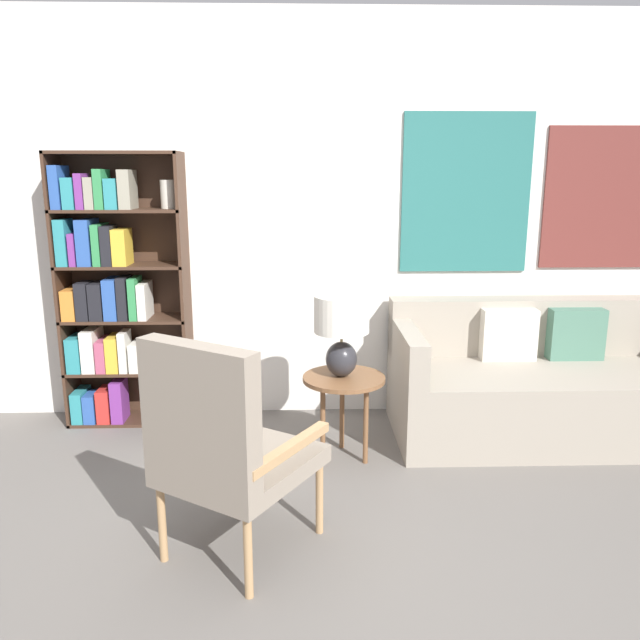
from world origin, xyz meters
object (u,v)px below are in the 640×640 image
Objects in this scene: armchair at (222,441)px; side_table at (344,386)px; bookshelf at (112,293)px; table_lamp at (342,325)px; couch at (546,385)px.

armchair is 1.17m from side_table.
bookshelf is 1.61m from table_lamp.
side_table is at bearing -33.37° from table_lamp.
armchair reaches higher than couch.
couch is 3.85× the size of side_table.
armchair is at bearing -119.16° from table_lamp.
bookshelf is 3.76× the size of table_lamp.
armchair is at bearing -60.75° from bookshelf.
table_lamp is (-1.36, -0.34, 0.50)m from couch.
couch is at bearing -5.53° from bookshelf.
bookshelf is at bearing 174.47° from couch.
table_lamp is at bearing 60.84° from armchair.
side_table is (1.50, -0.63, -0.45)m from bookshelf.
bookshelf is 1.68m from side_table.
couch is 4.12× the size of table_lamp.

